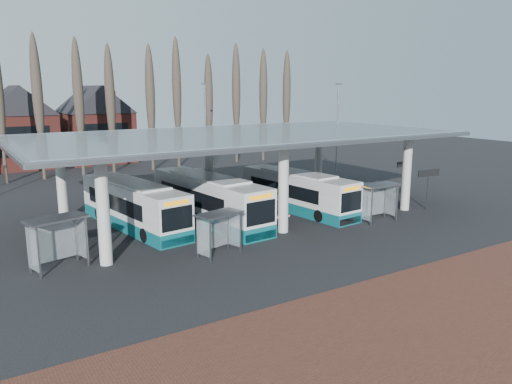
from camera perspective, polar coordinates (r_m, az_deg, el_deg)
ground at (r=32.23m, az=5.67°, el=-5.62°), size 140.00×140.00×0.00m
brick_strip at (r=24.52m, az=23.51°, el=-12.25°), size 70.00×10.00×0.03m
station_canopy at (r=37.60m, az=-1.67°, el=5.78°), size 32.00×16.00×6.34m
poplar_row at (r=60.30m, az=-14.07°, el=10.62°), size 45.10×1.10×14.50m
lamp_post_b at (r=56.26m, az=-5.76°, el=7.34°), size 0.80×0.16×10.17m
lamp_post_c at (r=59.11m, az=9.27°, el=7.46°), size 0.80×0.16×10.17m
bus_0 at (r=35.99m, az=-13.86°, el=-1.54°), size 4.09×11.93×3.25m
bus_1 at (r=36.54m, az=-5.43°, el=-0.92°), size 3.74×12.49×3.42m
bus_2 at (r=39.88m, az=4.69°, el=-0.02°), size 3.49×11.49×3.14m
shelter_0 at (r=28.82m, az=-21.91°, el=-4.20°), size 3.39×2.28×2.87m
shelter_1 at (r=29.10m, az=-4.40°, el=-3.67°), size 3.02×2.01×2.57m
shelter_2 at (r=37.49m, az=13.70°, el=-0.23°), size 3.01×1.51×2.79m
info_sign_0 at (r=42.14m, az=19.11°, el=1.73°), size 2.19×0.34×3.26m
info_sign_1 at (r=48.17m, az=16.49°, el=2.83°), size 2.01×0.45×3.01m
barrier at (r=33.76m, az=2.05°, el=-3.09°), size 2.44×0.66×1.22m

